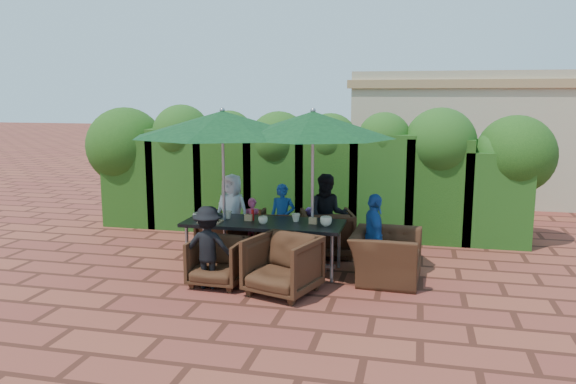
% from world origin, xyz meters
% --- Properties ---
extents(ground, '(80.00, 80.00, 0.00)m').
position_xyz_m(ground, '(0.00, 0.00, 0.00)').
color(ground, brown).
rests_on(ground, ground).
extents(dining_table, '(2.41, 0.90, 0.75)m').
position_xyz_m(dining_table, '(-0.12, -0.16, 0.68)').
color(dining_table, black).
rests_on(dining_table, ground).
extents(umbrella_left, '(2.75, 2.75, 2.46)m').
position_xyz_m(umbrella_left, '(-0.75, -0.15, 2.21)').
color(umbrella_left, gray).
rests_on(umbrella_left, ground).
extents(umbrella_right, '(2.41, 2.41, 2.46)m').
position_xyz_m(umbrella_right, '(0.62, -0.09, 2.21)').
color(umbrella_right, gray).
rests_on(umbrella_right, ground).
extents(chair_far_left, '(0.90, 0.87, 0.74)m').
position_xyz_m(chair_far_left, '(-1.06, 0.68, 0.37)').
color(chair_far_left, black).
rests_on(chair_far_left, ground).
extents(chair_far_mid, '(0.84, 0.79, 0.81)m').
position_xyz_m(chair_far_mid, '(-0.05, 0.73, 0.40)').
color(chair_far_mid, black).
rests_on(chair_far_mid, ground).
extents(chair_far_right, '(1.01, 0.98, 0.84)m').
position_xyz_m(chair_far_right, '(0.70, 0.80, 0.42)').
color(chair_far_right, black).
rests_on(chair_far_right, ground).
extents(chair_near_left, '(0.74, 0.70, 0.74)m').
position_xyz_m(chair_near_left, '(-0.56, -0.99, 0.37)').
color(chair_near_left, black).
rests_on(chair_near_left, ground).
extents(chair_near_right, '(1.05, 1.01, 0.87)m').
position_xyz_m(chair_near_right, '(0.41, -1.13, 0.43)').
color(chair_near_right, black).
rests_on(chair_near_right, ground).
extents(chair_end_right, '(0.76, 1.12, 0.95)m').
position_xyz_m(chair_end_right, '(1.72, -0.25, 0.47)').
color(chair_end_right, black).
rests_on(chair_end_right, ground).
extents(adult_far_left, '(0.72, 0.51, 1.32)m').
position_xyz_m(adult_far_left, '(-0.96, 0.83, 0.66)').
color(adult_far_left, white).
rests_on(adult_far_left, ground).
extents(adult_far_mid, '(0.44, 0.37, 1.18)m').
position_xyz_m(adult_far_mid, '(-0.06, 0.81, 0.59)').
color(adult_far_mid, '#1B4893').
rests_on(adult_far_mid, ground).
extents(adult_far_right, '(0.71, 0.49, 1.38)m').
position_xyz_m(adult_far_right, '(0.72, 0.73, 0.69)').
color(adult_far_right, black).
rests_on(adult_far_right, ground).
extents(adult_near_left, '(0.76, 0.41, 1.15)m').
position_xyz_m(adult_near_left, '(-0.65, -1.12, 0.57)').
color(adult_near_left, black).
rests_on(adult_near_left, ground).
extents(adult_end_right, '(0.55, 0.80, 1.25)m').
position_xyz_m(adult_end_right, '(1.54, -0.18, 0.62)').
color(adult_end_right, '#1B4893').
rests_on(adult_end_right, ground).
extents(child_left, '(0.36, 0.31, 0.91)m').
position_xyz_m(child_left, '(-0.60, 0.85, 0.45)').
color(child_left, '#EF5486').
rests_on(child_left, ground).
extents(child_right, '(0.31, 0.26, 0.77)m').
position_xyz_m(child_right, '(0.37, 0.99, 0.38)').
color(child_right, '#824FAD').
rests_on(child_right, ground).
extents(pedestrian_a, '(1.60, 1.15, 1.62)m').
position_xyz_m(pedestrian_a, '(1.73, 4.14, 0.81)').
color(pedestrian_a, green).
rests_on(pedestrian_a, ground).
extents(pedestrian_b, '(0.92, 0.60, 1.83)m').
position_xyz_m(pedestrian_b, '(2.71, 4.34, 0.92)').
color(pedestrian_b, '#EF5486').
rests_on(pedestrian_b, ground).
extents(pedestrian_c, '(1.33, 1.07, 1.90)m').
position_xyz_m(pedestrian_c, '(3.58, 4.29, 0.95)').
color(pedestrian_c, gray).
rests_on(pedestrian_c, ground).
extents(cup_a, '(0.14, 0.14, 0.11)m').
position_xyz_m(cup_a, '(-1.14, -0.28, 0.81)').
color(cup_a, beige).
rests_on(cup_a, dining_table).
extents(cup_b, '(0.13, 0.13, 0.12)m').
position_xyz_m(cup_b, '(-0.72, -0.09, 0.81)').
color(cup_b, beige).
rests_on(cup_b, dining_table).
extents(cup_c, '(0.14, 0.14, 0.11)m').
position_xyz_m(cup_c, '(-0.09, -0.31, 0.81)').
color(cup_c, beige).
rests_on(cup_c, dining_table).
extents(cup_d, '(0.13, 0.13, 0.12)m').
position_xyz_m(cup_d, '(0.36, -0.05, 0.81)').
color(cup_d, beige).
rests_on(cup_d, dining_table).
extents(cup_e, '(0.18, 0.18, 0.14)m').
position_xyz_m(cup_e, '(0.85, -0.23, 0.82)').
color(cup_e, beige).
rests_on(cup_e, dining_table).
extents(ketchup_bottle, '(0.04, 0.04, 0.17)m').
position_xyz_m(ketchup_bottle, '(-0.31, -0.11, 0.83)').
color(ketchup_bottle, '#B20C0A').
rests_on(ketchup_bottle, dining_table).
extents(sauce_bottle, '(0.04, 0.04, 0.17)m').
position_xyz_m(sauce_bottle, '(-0.20, -0.10, 0.83)').
color(sauce_bottle, '#4C230C').
rests_on(sauce_bottle, dining_table).
extents(serving_tray, '(0.35, 0.25, 0.02)m').
position_xyz_m(serving_tray, '(-0.89, -0.38, 0.76)').
color(serving_tray, '#A67550').
rests_on(serving_tray, dining_table).
extents(number_block_left, '(0.12, 0.06, 0.10)m').
position_xyz_m(number_block_left, '(-0.36, -0.15, 0.80)').
color(number_block_left, tan).
rests_on(number_block_left, dining_table).
extents(number_block_right, '(0.12, 0.06, 0.10)m').
position_xyz_m(number_block_right, '(0.64, -0.15, 0.80)').
color(number_block_right, tan).
rests_on(number_block_right, dining_table).
extents(hedge_wall, '(9.10, 1.60, 2.46)m').
position_xyz_m(hedge_wall, '(-0.13, 2.32, 1.33)').
color(hedge_wall, black).
rests_on(hedge_wall, ground).
extents(building, '(6.20, 3.08, 3.20)m').
position_xyz_m(building, '(3.50, 6.99, 1.61)').
color(building, tan).
rests_on(building, ground).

